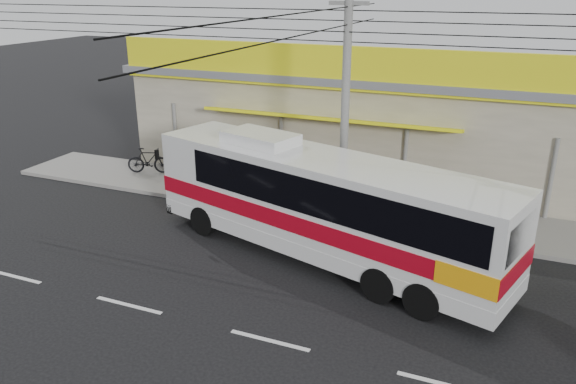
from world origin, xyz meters
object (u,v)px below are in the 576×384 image
motorbike_red (197,177)px  coach_bus (327,201)px  utility_pole (348,25)px  motorbike_dark (149,160)px

motorbike_red → coach_bus: bearing=-137.1°
coach_bus → utility_pole: bearing=112.2°
coach_bus → motorbike_dark: (-9.51, 4.45, -1.17)m
motorbike_dark → motorbike_red: bearing=-129.5°
coach_bus → utility_pole: (-0.23, 2.29, 4.78)m
coach_bus → motorbike_red: bearing=169.1°
utility_pole → motorbike_dark: bearing=166.9°
motorbike_dark → utility_pole: 11.24m
motorbike_dark → coach_bus: bearing=-135.0°
coach_bus → utility_pole: size_ratio=0.34×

